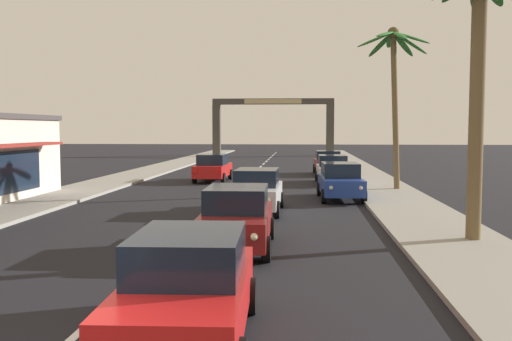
# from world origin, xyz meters

# --- Properties ---
(sidewalk_right) EXTENTS (3.20, 110.00, 0.14)m
(sidewalk_right) POSITION_xyz_m (7.80, 20.00, 0.07)
(sidewalk_right) COLOR gray
(sidewalk_right) RESTS_ON ground
(sidewalk_left) EXTENTS (3.20, 110.00, 0.14)m
(sidewalk_left) POSITION_xyz_m (-7.80, 20.00, 0.07)
(sidewalk_left) COLOR gray
(sidewalk_left) RESTS_ON ground
(lane_markings) EXTENTS (4.28, 89.48, 0.01)m
(lane_markings) POSITION_xyz_m (0.42, 20.66, 0.00)
(lane_markings) COLOR silver
(lane_markings) RESTS_ON ground
(sedan_lead_at_stop_bar) EXTENTS (2.08, 4.50, 1.68)m
(sedan_lead_at_stop_bar) POSITION_xyz_m (1.83, 2.19, 0.85)
(sedan_lead_at_stop_bar) COLOR red
(sedan_lead_at_stop_bar) RESTS_ON ground
(sedan_third_in_queue) EXTENTS (2.02, 4.48, 1.68)m
(sedan_third_in_queue) POSITION_xyz_m (1.78, 8.91, 0.85)
(sedan_third_in_queue) COLOR maroon
(sedan_third_in_queue) RESTS_ON ground
(sedan_fifth_in_queue) EXTENTS (2.00, 4.47, 1.68)m
(sedan_fifth_in_queue) POSITION_xyz_m (1.79, 15.64, 0.85)
(sedan_fifth_in_queue) COLOR silver
(sedan_fifth_in_queue) RESTS_ON ground
(sedan_oncoming_far) EXTENTS (2.03, 4.48, 1.68)m
(sedan_oncoming_far) POSITION_xyz_m (-1.95, 28.27, 0.85)
(sedan_oncoming_far) COLOR red
(sedan_oncoming_far) RESTS_ON ground
(sedan_parked_nearest_kerb) EXTENTS (2.03, 4.48, 1.68)m
(sedan_parked_nearest_kerb) POSITION_xyz_m (5.35, 34.06, 0.85)
(sedan_parked_nearest_kerb) COLOR maroon
(sedan_parked_nearest_kerb) RESTS_ON ground
(sedan_parked_mid_kerb) EXTENTS (1.99, 4.47, 1.68)m
(sedan_parked_mid_kerb) POSITION_xyz_m (5.33, 27.53, 0.85)
(sedan_parked_mid_kerb) COLOR silver
(sedan_parked_mid_kerb) RESTS_ON ground
(sedan_parked_far_kerb) EXTENTS (2.08, 4.50, 1.68)m
(sedan_parked_far_kerb) POSITION_xyz_m (5.29, 19.91, 0.85)
(sedan_parked_far_kerb) COLOR navy
(sedan_parked_far_kerb) RESTS_ON ground
(palm_right_second) EXTENTS (2.98, 2.99, 7.85)m
(palm_right_second) POSITION_xyz_m (8.36, 10.14, 5.36)
(palm_right_second) COLOR brown
(palm_right_second) RESTS_ON ground
(palm_right_third) EXTENTS (3.73, 4.04, 8.42)m
(palm_right_third) POSITION_xyz_m (8.22, 23.55, 6.38)
(palm_right_third) COLOR brown
(palm_right_third) RESTS_ON ground
(town_gateway_arch) EXTENTS (14.57, 0.90, 6.85)m
(town_gateway_arch) POSITION_xyz_m (0.00, 61.85, 4.42)
(town_gateway_arch) COLOR #423D38
(town_gateway_arch) RESTS_ON ground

